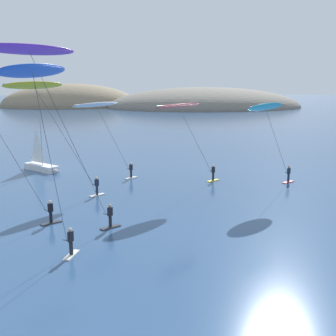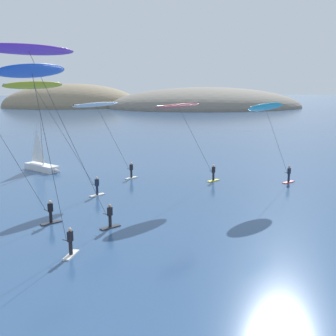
{
  "view_description": "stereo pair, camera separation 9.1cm",
  "coord_description": "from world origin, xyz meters",
  "views": [
    {
      "loc": [
        -5.53,
        -8.51,
        9.95
      ],
      "look_at": [
        -2.46,
        24.35,
        3.13
      ],
      "focal_mm": 45.0,
      "sensor_mm": 36.0,
      "label": 1
    },
    {
      "loc": [
        -5.44,
        -8.52,
        9.95
      ],
      "look_at": [
        -2.46,
        24.35,
        3.13
      ],
      "focal_mm": 45.0,
      "sensor_mm": 36.0,
      "label": 2
    }
  ],
  "objects": [
    {
      "name": "kitesurfer_blue",
      "position": [
        -10.03,
        13.01,
        9.67
      ],
      "size": [
        3.7,
        5.14,
        10.85
      ],
      "color": "silver",
      "rests_on": "ground"
    },
    {
      "name": "kitesurfer_red",
      "position": [
        -0.82,
        29.18,
        7.3
      ],
      "size": [
        7.41,
        6.65,
        8.11
      ],
      "color": "yellow",
      "rests_on": "ground"
    },
    {
      "name": "headland_island",
      "position": [
        3.87,
        157.72,
        0.0
      ],
      "size": [
        117.03,
        55.47,
        18.06
      ],
      "color": "slate",
      "rests_on": "ground"
    },
    {
      "name": "kitesurfer_yellow",
      "position": [
        -12.13,
        24.56,
        8.78
      ],
      "size": [
        6.99,
        6.56,
        10.02
      ],
      "color": "silver",
      "rests_on": "ground"
    },
    {
      "name": "kitesurfer_cyan",
      "position": [
        6.97,
        28.68,
        7.14
      ],
      "size": [
        6.72,
        5.34,
        8.16
      ],
      "color": "red",
      "rests_on": "ground"
    },
    {
      "name": "kitesurfer_purple",
      "position": [
        -10.48,
        15.78,
        10.74
      ],
      "size": [
        7.11,
        7.09,
        11.95
      ],
      "color": "#2D2D33",
      "rests_on": "ground"
    },
    {
      "name": "kitesurfer_white",
      "position": [
        -8.22,
        31.09,
        7.25
      ],
      "size": [
        6.08,
        6.95,
        8.15
      ],
      "color": "silver",
      "rests_on": "ground"
    },
    {
      "name": "sailboat_near",
      "position": [
        -15.28,
        39.15,
        0.64
      ],
      "size": [
        4.98,
        4.79,
        5.7
      ],
      "color": "white",
      "rests_on": "ground"
    }
  ]
}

